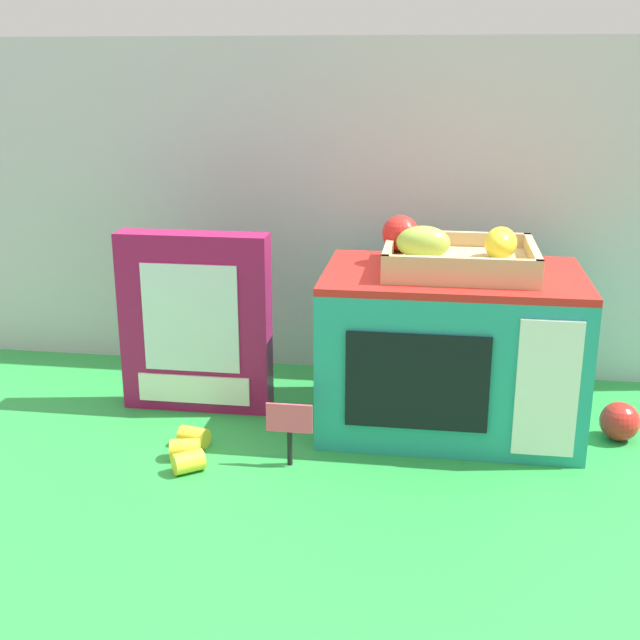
{
  "coord_description": "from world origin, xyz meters",
  "views": [
    {
      "loc": [
        0.17,
        -1.29,
        0.58
      ],
      "look_at": [
        -0.02,
        0.01,
        0.17
      ],
      "focal_mm": 46.1,
      "sensor_mm": 36.0,
      "label": 1
    }
  ],
  "objects_px": {
    "loose_toy_banana": "(189,449)",
    "loose_toy_apple": "(620,421)",
    "price_sign": "(289,425)",
    "food_groups_crate": "(453,254)",
    "cookie_set_box": "(195,323)",
    "toy_microwave": "(450,350)"
  },
  "relations": [
    {
      "from": "price_sign",
      "to": "loose_toy_apple",
      "type": "relative_size",
      "value": 1.58
    },
    {
      "from": "food_groups_crate",
      "to": "price_sign",
      "type": "distance_m",
      "value": 0.38
    },
    {
      "from": "cookie_set_box",
      "to": "loose_toy_banana",
      "type": "height_order",
      "value": "cookie_set_box"
    },
    {
      "from": "loose_toy_apple",
      "to": "price_sign",
      "type": "bearing_deg",
      "value": -162.13
    },
    {
      "from": "toy_microwave",
      "to": "food_groups_crate",
      "type": "relative_size",
      "value": 1.68
    },
    {
      "from": "price_sign",
      "to": "toy_microwave",
      "type": "bearing_deg",
      "value": 38.4
    },
    {
      "from": "price_sign",
      "to": "loose_toy_apple",
      "type": "xyz_separation_m",
      "value": [
        0.51,
        0.16,
        -0.03
      ]
    },
    {
      "from": "loose_toy_banana",
      "to": "price_sign",
      "type": "bearing_deg",
      "value": 0.63
    },
    {
      "from": "toy_microwave",
      "to": "loose_toy_banana",
      "type": "height_order",
      "value": "toy_microwave"
    },
    {
      "from": "loose_toy_banana",
      "to": "loose_toy_apple",
      "type": "bearing_deg",
      "value": 13.99
    },
    {
      "from": "food_groups_crate",
      "to": "loose_toy_banana",
      "type": "bearing_deg",
      "value": -152.63
    },
    {
      "from": "toy_microwave",
      "to": "loose_toy_banana",
      "type": "relative_size",
      "value": 3.16
    },
    {
      "from": "toy_microwave",
      "to": "loose_toy_apple",
      "type": "height_order",
      "value": "toy_microwave"
    },
    {
      "from": "loose_toy_banana",
      "to": "loose_toy_apple",
      "type": "distance_m",
      "value": 0.69
    },
    {
      "from": "price_sign",
      "to": "loose_toy_apple",
      "type": "bearing_deg",
      "value": 17.87
    },
    {
      "from": "loose_toy_banana",
      "to": "loose_toy_apple",
      "type": "xyz_separation_m",
      "value": [
        0.67,
        0.17,
        0.02
      ]
    },
    {
      "from": "cookie_set_box",
      "to": "loose_toy_apple",
      "type": "xyz_separation_m",
      "value": [
        0.71,
        -0.03,
        -0.12
      ]
    },
    {
      "from": "food_groups_crate",
      "to": "loose_toy_apple",
      "type": "bearing_deg",
      "value": -7.2
    },
    {
      "from": "price_sign",
      "to": "loose_toy_banana",
      "type": "relative_size",
      "value": 0.76
    },
    {
      "from": "cookie_set_box",
      "to": "loose_toy_banana",
      "type": "bearing_deg",
      "value": -77.9
    },
    {
      "from": "toy_microwave",
      "to": "food_groups_crate",
      "type": "bearing_deg",
      "value": 105.2
    },
    {
      "from": "food_groups_crate",
      "to": "price_sign",
      "type": "height_order",
      "value": "food_groups_crate"
    }
  ]
}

